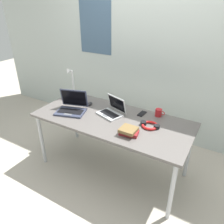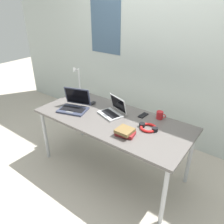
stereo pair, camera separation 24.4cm
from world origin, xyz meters
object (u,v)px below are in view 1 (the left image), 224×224
computer_mouse (90,104)px  headphones (150,125)px  desk_lamp (71,82)px  cell_phone (142,114)px  coffee_mug (159,113)px  laptop_mid_desk (72,108)px  laptop_far_corner (112,111)px  book_stack (129,131)px

computer_mouse → headphones: bearing=-4.3°
desk_lamp → cell_phone: desk_lamp is taller
cell_phone → computer_mouse: bearing=-166.4°
desk_lamp → coffee_mug: size_ratio=3.54×
cell_phone → coffee_mug: (0.18, 0.05, 0.04)m
headphones → desk_lamp: bearing=169.5°
laptop_mid_desk → cell_phone: (0.76, 0.36, -0.04)m
computer_mouse → laptop_far_corner: bearing=-8.2°
headphones → coffee_mug: bearing=90.4°
computer_mouse → coffee_mug: size_ratio=0.85×
desk_lamp → headphones: 1.27m
cell_phone → desk_lamp: bearing=-176.5°
cell_phone → headphones: headphones is taller
desk_lamp → headphones: (1.24, -0.23, -0.18)m
book_stack → coffee_mug: bearing=75.7°
headphones → book_stack: (-0.13, -0.24, 0.02)m
desk_lamp → laptop_far_corner: (0.75, -0.20, -0.15)m
desk_lamp → coffee_mug: bearing=1.9°
laptop_far_corner → cell_phone: (0.30, 0.19, -0.04)m
laptop_mid_desk → book_stack: bearing=-7.1°
laptop_mid_desk → book_stack: 0.82m
desk_lamp → cell_phone: (1.05, -0.01, -0.19)m
desk_lamp → coffee_mug: 1.25m
laptop_mid_desk → laptop_far_corner: bearing=20.8°
laptop_far_corner → computer_mouse: size_ratio=3.52×
laptop_mid_desk → coffee_mug: 1.03m
desk_lamp → computer_mouse: 0.44m
laptop_far_corner → coffee_mug: 0.54m
computer_mouse → book_stack: size_ratio=0.47×
laptop_far_corner → cell_phone: 0.36m
desk_lamp → laptop_mid_desk: 0.50m
desk_lamp → headphones: bearing=-10.5°
laptop_far_corner → book_stack: 0.45m
desk_lamp → computer_mouse: (0.38, -0.12, -0.18)m
book_stack → coffee_mug: (0.13, 0.51, 0.01)m
laptop_mid_desk → laptop_far_corner: laptop_mid_desk is taller
computer_mouse → book_stack: bearing=-22.7°
cell_phone → coffee_mug: 0.19m
computer_mouse → cell_phone: 0.68m
headphones → coffee_mug: size_ratio=1.89×
laptop_mid_desk → laptop_far_corner: (0.46, 0.17, -0.01)m
desk_lamp → coffee_mug: desk_lamp is taller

